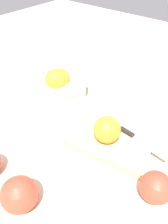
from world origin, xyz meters
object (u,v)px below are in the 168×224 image
apple_mid_right (156,186)px  orange_on_board (107,130)px  cutting_board (113,138)px  bowl (60,85)px  apple_front_right (19,194)px  knife (137,138)px

apple_mid_right → orange_on_board: bearing=161.2°
cutting_board → apple_mid_right: apple_mid_right is taller
cutting_board → bowl: bearing=165.9°
bowl → apple_front_right: 0.43m
cutting_board → knife: (0.06, 0.03, 0.01)m
apple_front_right → cutting_board: bearing=80.8°
orange_on_board → knife: (0.07, 0.05, -0.03)m
cutting_board → orange_on_board: orange_on_board is taller
apple_front_right → apple_mid_right: (0.22, 0.21, -0.00)m
knife → apple_front_right: bearing=-108.3°
bowl → knife: (0.33, -0.04, -0.02)m
cutting_board → knife: bearing=26.6°
apple_front_right → apple_mid_right: bearing=43.6°
knife → apple_mid_right: apple_mid_right is taller
bowl → orange_on_board: (0.27, -0.09, 0.01)m
cutting_board → orange_on_board: size_ratio=2.97×
bowl → cutting_board: 0.29m
bowl → apple_mid_right: bearing=-19.0°
orange_on_board → knife: 0.09m
bowl → cutting_board: bowl is taller
orange_on_board → apple_mid_right: (0.18, -0.06, -0.02)m
cutting_board → orange_on_board: (-0.01, -0.02, 0.05)m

